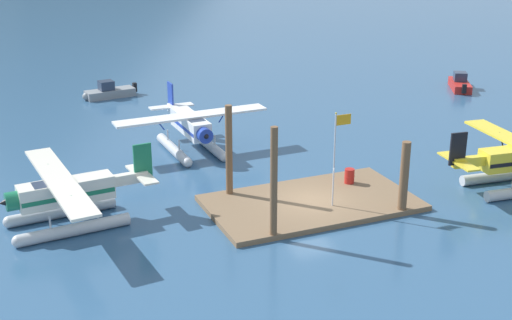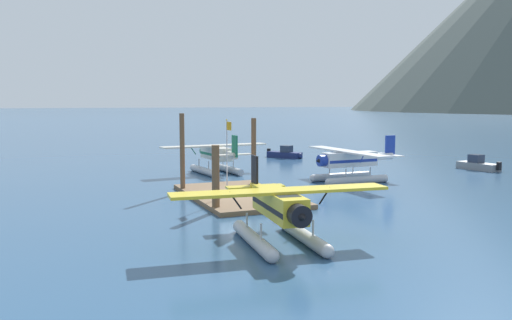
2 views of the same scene
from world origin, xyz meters
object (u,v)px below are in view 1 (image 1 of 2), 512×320
Objects in this scene: seaplane_white_bow_left at (191,129)px; boat_grey_open_north at (108,92)px; flagpole at (337,147)px; seaplane_cream_port_fwd at (66,198)px; fuel_drum at (349,176)px; boat_red_open_east at (460,83)px.

boat_grey_open_north is (-2.25, 16.36, -1.09)m from seaplane_white_bow_left.
flagpole is 14.33m from seaplane_cream_port_fwd.
flagpole reaches higher than boat_grey_open_north.
seaplane_white_bow_left is at bearing 42.52° from seaplane_cream_port_fwd.
flagpole is 4.51m from fuel_drum.
seaplane_white_bow_left is (-6.58, 9.80, 0.84)m from fuel_drum.
flagpole reaches higher than fuel_drum.
boat_red_open_east is at bearing 14.16° from seaplane_white_bow_left.
boat_grey_open_north is (7.25, 25.07, -1.09)m from seaplane_cream_port_fwd.
seaplane_cream_port_fwd is (-9.50, -8.71, 0.00)m from seaplane_white_bow_left.
flagpole is at bearing -71.11° from seaplane_white_bow_left.
seaplane_white_bow_left and seaplane_cream_port_fwd have the same top height.
seaplane_white_bow_left is at bearing -165.84° from boat_red_open_east.
seaplane_white_bow_left is 28.73m from boat_red_open_east.
boat_red_open_east reaches higher than fuel_drum.
seaplane_cream_port_fwd reaches higher than boat_grey_open_north.
flagpole reaches higher than seaplane_white_bow_left.
fuel_drum is 27.61m from boat_grey_open_north.
seaplane_white_bow_left is 16.55m from boat_grey_open_north.
boat_red_open_east is at bearing -17.24° from boat_grey_open_north.
flagpole is at bearing -14.72° from seaplane_cream_port_fwd.
seaplane_cream_port_fwd is at bearing 176.15° from fuel_drum.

